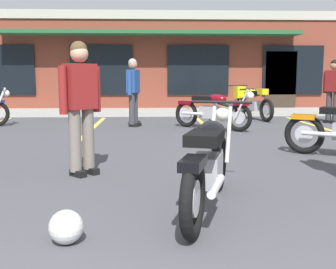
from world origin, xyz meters
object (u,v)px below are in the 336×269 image
at_px(person_in_black_shirt, 133,88).
at_px(person_in_shorts_foreground, 333,87).
at_px(motorcycle_foreground_classic, 209,161).
at_px(motorcycle_cream_vintage, 212,110).
at_px(person_by_back_row, 81,100).
at_px(helmet_on_pavement, 66,227).
at_px(motorcycle_black_cruiser, 251,101).

xyz_separation_m(person_in_black_shirt, person_in_shorts_foreground, (5.27, 0.54, 0.00)).
relative_size(motorcycle_foreground_classic, person_in_shorts_foreground, 1.22).
xyz_separation_m(motorcycle_foreground_classic, motorcycle_cream_vintage, (0.91, 5.92, 0.00)).
relative_size(motorcycle_cream_vintage, person_by_back_row, 1.05).
bearing_deg(motorcycle_cream_vintage, person_by_back_row, -117.52).
bearing_deg(person_in_black_shirt, helmet_on_pavement, -91.66).
bearing_deg(person_in_shorts_foreground, motorcycle_foreground_classic, -121.20).
height_order(motorcycle_foreground_classic, helmet_on_pavement, motorcycle_foreground_classic).
distance_m(motorcycle_foreground_classic, person_by_back_row, 2.08).
bearing_deg(motorcycle_cream_vintage, helmet_on_pavement, -107.40).
xyz_separation_m(motorcycle_cream_vintage, person_by_back_row, (-2.33, -4.46, 0.49)).
bearing_deg(person_by_back_row, person_in_shorts_foreground, 44.69).
distance_m(motorcycle_foreground_classic, person_in_shorts_foreground, 8.32).
height_order(person_in_shorts_foreground, helmet_on_pavement, person_in_shorts_foreground).
bearing_deg(person_in_black_shirt, motorcycle_black_cruiser, 26.22).
relative_size(person_in_shorts_foreground, person_by_back_row, 1.00).
height_order(person_in_black_shirt, helmet_on_pavement, person_in_black_shirt).
bearing_deg(person_in_black_shirt, motorcycle_foreground_classic, -81.63).
relative_size(person_by_back_row, helmet_on_pavement, 6.44).
bearing_deg(person_by_back_row, person_in_black_shirt, 85.01).
height_order(motorcycle_foreground_classic, motorcycle_cream_vintage, same).
xyz_separation_m(person_in_shorts_foreground, person_by_back_row, (-5.72, -5.65, 0.00)).
height_order(motorcycle_foreground_classic, person_in_black_shirt, person_in_black_shirt).
relative_size(motorcycle_foreground_classic, motorcycle_black_cruiser, 1.00).
height_order(motorcycle_black_cruiser, helmet_on_pavement, motorcycle_black_cruiser).
distance_m(person_in_black_shirt, person_by_back_row, 5.14).
xyz_separation_m(motorcycle_black_cruiser, helmet_on_pavement, (-3.56, -8.98, -0.40)).
bearing_deg(person_in_shorts_foreground, helmet_on_pavement, -124.87).
distance_m(motorcycle_cream_vintage, person_in_black_shirt, 2.05).
height_order(motorcycle_foreground_classic, person_by_back_row, person_by_back_row).
bearing_deg(person_in_shorts_foreground, motorcycle_cream_vintage, -160.67).
xyz_separation_m(person_in_black_shirt, person_by_back_row, (-0.45, -5.12, 0.00)).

